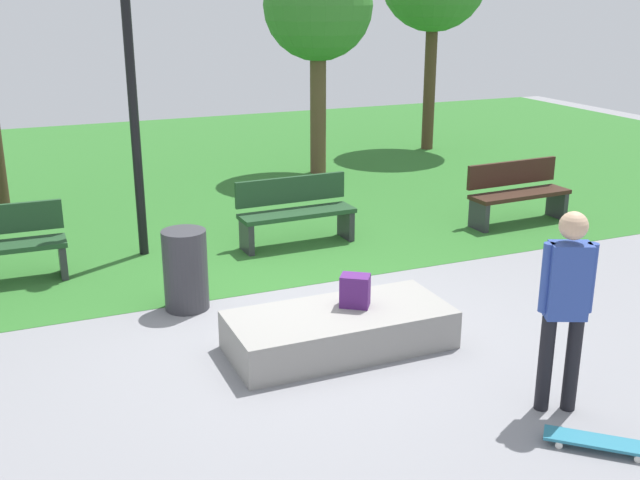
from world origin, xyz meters
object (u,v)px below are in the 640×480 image
object	(u,v)px
backpack_on_ledge	(355,291)
tree_leaning_ash	(318,8)
concrete_ledge	(340,330)
skater_performing_trick	(566,297)
park_bench_near_lamppost	(295,210)
trash_bin	(186,270)
skateboard_by_ledge	(598,442)
lamp_post	(131,72)
park_bench_far_left	(517,191)

from	to	relation	value
backpack_on_ledge	tree_leaning_ash	world-z (taller)	tree_leaning_ash
concrete_ledge	skater_performing_trick	world-z (taller)	skater_performing_trick
park_bench_near_lamppost	tree_leaning_ash	bearing A→B (deg)	63.04
park_bench_near_lamppost	trash_bin	xyz separation A→B (m)	(-1.92, -1.64, -0.04)
skateboard_by_ledge	park_bench_near_lamppost	distance (m)	5.57
tree_leaning_ash	lamp_post	world-z (taller)	tree_leaning_ash
lamp_post	tree_leaning_ash	bearing A→B (deg)	41.31
skater_performing_trick	park_bench_far_left	bearing A→B (deg)	56.66
concrete_ledge	trash_bin	bearing A→B (deg)	126.23
backpack_on_ledge	trash_bin	bearing A→B (deg)	166.76
skater_performing_trick	skateboard_by_ledge	bearing A→B (deg)	-98.32
skateboard_by_ledge	tree_leaning_ash	size ratio (longest dim) A/B	0.18
skateboard_by_ledge	trash_bin	bearing A→B (deg)	119.64
park_bench_far_left	lamp_post	world-z (taller)	lamp_post
skater_performing_trick	trash_bin	bearing A→B (deg)	125.06
skater_performing_trick	concrete_ledge	bearing A→B (deg)	123.99
tree_leaning_ash	park_bench_far_left	bearing A→B (deg)	-71.11
skater_performing_trick	tree_leaning_ash	distance (m)	9.18
concrete_ledge	lamp_post	distance (m)	4.36
skateboard_by_ledge	tree_leaning_ash	xyz separation A→B (m)	(1.67, 9.43, 2.97)
concrete_ledge	skateboard_by_ledge	distance (m)	2.60
backpack_on_ledge	park_bench_near_lamppost	size ratio (longest dim) A/B	0.20
skateboard_by_ledge	tree_leaning_ash	bearing A→B (deg)	79.97
skater_performing_trick	skateboard_by_ledge	distance (m)	1.12
backpack_on_ledge	skater_performing_trick	xyz separation A→B (m)	(0.98, -1.82, 0.46)
skater_performing_trick	park_bench_near_lamppost	world-z (taller)	skater_performing_trick
concrete_ledge	park_bench_far_left	bearing A→B (deg)	34.14
park_bench_near_lamppost	lamp_post	size ratio (longest dim) A/B	0.42
skateboard_by_ledge	backpack_on_ledge	bearing A→B (deg)	110.16
skater_performing_trick	trash_bin	world-z (taller)	skater_performing_trick
concrete_ledge	lamp_post	xyz separation A→B (m)	(-1.23, 3.57, 2.19)
concrete_ledge	skater_performing_trick	size ratio (longest dim) A/B	1.26
skateboard_by_ledge	lamp_post	bearing A→B (deg)	111.36
skater_performing_trick	skateboard_by_ledge	xyz separation A→B (m)	(-0.09, -0.61, -0.94)
park_bench_near_lamppost	backpack_on_ledge	bearing A→B (deg)	-100.65
park_bench_near_lamppost	trash_bin	distance (m)	2.52
concrete_ledge	backpack_on_ledge	distance (m)	0.41
tree_leaning_ash	lamp_post	xyz separation A→B (m)	(-3.98, -3.50, -0.66)
backpack_on_ledge	park_bench_near_lamppost	bearing A→B (deg)	114.08
park_bench_far_left	lamp_post	distance (m)	5.80
park_bench_near_lamppost	tree_leaning_ash	xyz separation A→B (m)	(1.97, 3.88, 2.55)
backpack_on_ledge	trash_bin	size ratio (longest dim) A/B	0.36
park_bench_far_left	park_bench_near_lamppost	bearing A→B (deg)	174.29
concrete_ledge	backpack_on_ledge	xyz separation A→B (m)	(0.20, 0.07, 0.35)
backpack_on_ledge	concrete_ledge	bearing A→B (deg)	-124.99
tree_leaning_ash	lamp_post	bearing A→B (deg)	-138.69
park_bench_near_lamppost	trash_bin	world-z (taller)	park_bench_near_lamppost
lamp_post	park_bench_near_lamppost	bearing A→B (deg)	-10.64
backpack_on_ledge	lamp_post	size ratio (longest dim) A/B	0.08
skateboard_by_ledge	lamp_post	distance (m)	6.77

